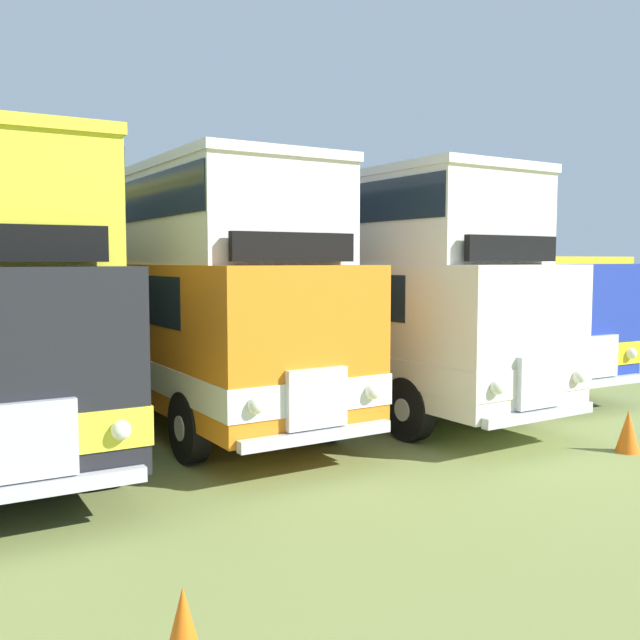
{
  "coord_description": "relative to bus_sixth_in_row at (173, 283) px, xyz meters",
  "views": [
    {
      "loc": [
        0.16,
        -13.21,
        2.92
      ],
      "look_at": [
        8.52,
        -0.08,
        1.61
      ],
      "focal_mm": 39.9,
      "sensor_mm": 36.0,
      "label": 1
    }
  ],
  "objects": [
    {
      "name": "cone_mid_row",
      "position": [
        -3.31,
        -8.79,
        -2.12
      ],
      "size": [
        0.36,
        0.36,
        0.71
      ],
      "primitive_type": "cone",
      "color": "orange",
      "rests_on": "ground"
    },
    {
      "name": "bus_seventh_in_row",
      "position": [
        3.45,
        -0.21,
        0.01
      ],
      "size": [
        2.65,
        11.61,
        4.49
      ],
      "color": "silver",
      "rests_on": "ground"
    },
    {
      "name": "bus_sixth_in_row",
      "position": [
        0.0,
        0.0,
        0.0
      ],
      "size": [
        2.73,
        10.63,
        4.49
      ],
      "color": "orange",
      "rests_on": "ground"
    },
    {
      "name": "bus_eighth_in_row",
      "position": [
        6.9,
        0.19,
        -0.72
      ],
      "size": [
        3.03,
        10.05,
        2.99
      ],
      "color": "#1E339E",
      "rests_on": "ground"
    },
    {
      "name": "cone_near_end",
      "position": [
        4.64,
        -6.77,
        -2.14
      ],
      "size": [
        0.36,
        0.36,
        0.65
      ],
      "primitive_type": "cone",
      "color": "orange",
      "rests_on": "ground"
    }
  ]
}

